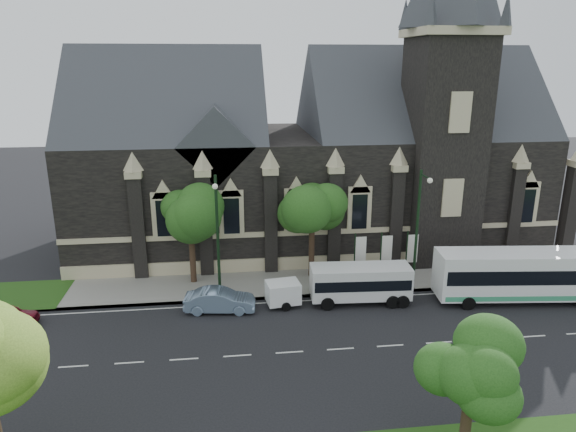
{
  "coord_description": "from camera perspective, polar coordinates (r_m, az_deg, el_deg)",
  "views": [
    {
      "loc": [
        -3.23,
        -25.97,
        16.1
      ],
      "look_at": [
        0.64,
        6.0,
        6.41
      ],
      "focal_mm": 32.12,
      "sensor_mm": 36.0,
      "label": 1
    }
  ],
  "objects": [
    {
      "name": "sedan",
      "position": [
        35.17,
        -7.56,
        -9.25
      ],
      "size": [
        4.85,
        2.13,
        1.55
      ],
      "primitive_type": "imported",
      "rotation": [
        0.0,
        0.0,
        1.46
      ],
      "color": "#7C96B4",
      "rests_on": "ground"
    },
    {
      "name": "box_trailer",
      "position": [
        35.52,
        -0.56,
        -8.46
      ],
      "size": [
        3.3,
        1.95,
        1.72
      ],
      "rotation": [
        0.0,
        0.0,
        0.13
      ],
      "color": "white",
      "rests_on": "ground"
    },
    {
      "name": "shuttle_bus",
      "position": [
        36.14,
        8.05,
        -7.2
      ],
      "size": [
        6.96,
        2.76,
        2.64
      ],
      "rotation": [
        0.0,
        0.0,
        -0.05
      ],
      "color": "silver",
      "rests_on": "ground"
    },
    {
      "name": "ground",
      "position": [
        30.73,
        0.17,
        -14.86
      ],
      "size": [
        160.0,
        160.0,
        0.0
      ],
      "primitive_type": "plane",
      "color": "black",
      "rests_on": "ground"
    },
    {
      "name": "tree_walk_right",
      "position": [
        38.64,
        2.95,
        1.28
      ],
      "size": [
        4.08,
        4.08,
        7.8
      ],
      "color": "black",
      "rests_on": "ground"
    },
    {
      "name": "car_far_red",
      "position": [
        37.69,
        -28.82,
        -9.65
      ],
      "size": [
        4.11,
        1.98,
        1.35
      ],
      "primitive_type": "imported",
      "rotation": [
        0.0,
        0.0,
        1.47
      ],
      "color": "maroon",
      "rests_on": "ground"
    },
    {
      "name": "banner_flag_left",
      "position": [
        38.75,
        7.8,
        -4.15
      ],
      "size": [
        0.9,
        0.1,
        4.0
      ],
      "color": "black",
      "rests_on": "ground"
    },
    {
      "name": "street_lamp_mid",
      "position": [
        34.85,
        -7.81,
        -1.8
      ],
      "size": [
        0.36,
        1.88,
        9.0
      ],
      "color": "black",
      "rests_on": "ground"
    },
    {
      "name": "street_lamp_near",
      "position": [
        37.27,
        14.24,
        -0.94
      ],
      "size": [
        0.36,
        1.88,
        9.0
      ],
      "color": "black",
      "rests_on": "ground"
    },
    {
      "name": "banner_flag_right",
      "position": [
        39.92,
        13.38,
        -3.83
      ],
      "size": [
        0.9,
        0.1,
        4.0
      ],
      "color": "black",
      "rests_on": "ground"
    },
    {
      "name": "tree_walk_left",
      "position": [
        38.2,
        -10.49,
        0.71
      ],
      "size": [
        3.91,
        3.91,
        7.64
      ],
      "color": "black",
      "rests_on": "ground"
    },
    {
      "name": "tree_park_east",
      "position": [
        22.3,
        19.95,
        -15.37
      ],
      "size": [
        3.4,
        3.4,
        6.28
      ],
      "color": "black",
      "rests_on": "ground"
    },
    {
      "name": "sidewalk",
      "position": [
        39.06,
        -1.56,
        -7.49
      ],
      "size": [
        80.0,
        5.0,
        0.15
      ],
      "primitive_type": "cube",
      "color": "gray",
      "rests_on": "ground"
    },
    {
      "name": "banner_flag_center",
      "position": [
        39.29,
        10.64,
        -3.99
      ],
      "size": [
        0.9,
        0.1,
        4.0
      ],
      "color": "black",
      "rests_on": "ground"
    },
    {
      "name": "museum",
      "position": [
        46.21,
        3.64,
        6.82
      ],
      "size": [
        40.0,
        17.7,
        29.9
      ],
      "color": "black",
      "rests_on": "ground"
    },
    {
      "name": "tour_coach",
      "position": [
        39.45,
        24.9,
        -5.9
      ],
      "size": [
        12.58,
        3.86,
        3.61
      ],
      "rotation": [
        0.0,
        0.0,
        -0.1
      ],
      "color": "white",
      "rests_on": "ground"
    }
  ]
}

